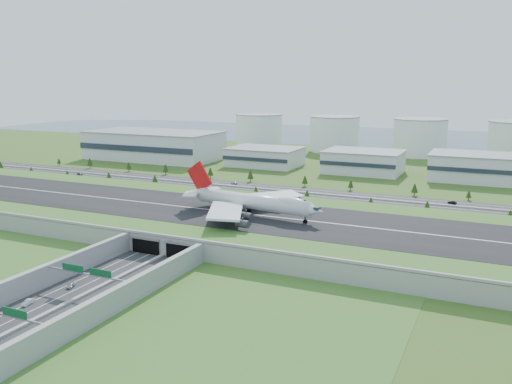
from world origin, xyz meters
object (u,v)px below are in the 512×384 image
at_px(boeing_747, 251,201).
at_px(car_1, 28,302).
at_px(car_2, 144,279).
at_px(car_7, 234,183).
at_px(car_4, 80,174).
at_px(fuel_tank_a, 259,131).
at_px(car_0, 71,285).
at_px(car_5, 452,202).

distance_m(boeing_747, car_1, 114.39).
relative_size(car_2, car_7, 1.06).
relative_size(car_1, car_4, 1.01).
relative_size(fuel_tank_a, car_7, 9.36).
height_order(car_0, car_7, car_0).
bearing_deg(car_5, fuel_tank_a, -112.60).
height_order(fuel_tank_a, car_2, fuel_tank_a).
height_order(car_0, car_4, car_4).
height_order(boeing_747, car_1, boeing_747).
bearing_deg(car_4, boeing_747, -130.15).
distance_m(fuel_tank_a, car_2, 408.78).
height_order(fuel_tank_a, car_7, fuel_tank_a).
xyz_separation_m(car_1, car_7, (-34.51, 214.72, -0.03)).
xyz_separation_m(car_4, car_7, (124.25, 17.60, -0.05)).
bearing_deg(car_2, car_7, -53.69).
bearing_deg(car_5, boeing_747, -18.02).
bearing_deg(car_7, car_4, -70.52).
bearing_deg(car_2, boeing_747, -75.96).
distance_m(car_0, car_7, 200.72).
xyz_separation_m(car_1, car_4, (-158.76, 197.12, 0.02)).
xyz_separation_m(fuel_tank_a, car_0, (110.49, -402.99, -16.60)).
relative_size(car_1, car_2, 0.87).
distance_m(boeing_747, car_4, 206.95).
distance_m(car_0, car_4, 241.09).
distance_m(car_4, car_7, 125.49).
height_order(car_5, car_7, car_5).
bearing_deg(car_7, car_1, 20.55).
bearing_deg(car_5, car_0, -8.37).
relative_size(boeing_747, car_7, 14.45).
bearing_deg(fuel_tank_a, car_7, -70.17).
height_order(car_2, car_4, car_4).
bearing_deg(car_7, car_5, 100.48).
bearing_deg(car_0, fuel_tank_a, 85.62).
height_order(boeing_747, car_2, boeing_747).
distance_m(boeing_747, car_5, 132.25).
xyz_separation_m(car_1, car_5, (110.94, 212.35, 0.04)).
height_order(fuel_tank_a, car_0, fuel_tank_a).
distance_m(car_1, car_5, 239.59).
bearing_deg(car_1, car_0, 74.43).
bearing_deg(car_4, car_1, -156.33).
bearing_deg(car_1, car_4, 119.40).
relative_size(car_4, car_7, 0.91).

